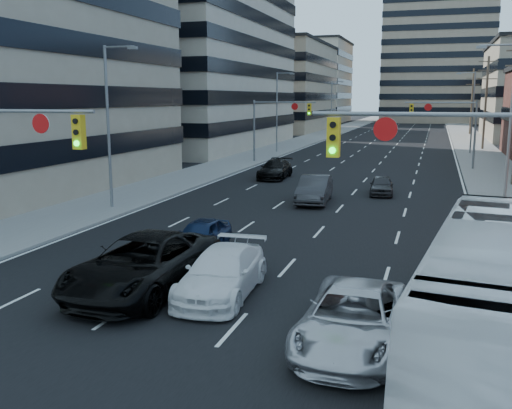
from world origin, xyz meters
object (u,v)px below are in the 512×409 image
at_px(transit_bus, 490,288).
at_px(black_pickup, 144,264).
at_px(silver_suv, 353,318).
at_px(sedan_blue, 201,235).
at_px(white_van, 222,273).

bearing_deg(transit_bus, black_pickup, 179.33).
bearing_deg(transit_bus, silver_suv, -159.82).
xyz_separation_m(black_pickup, silver_suv, (7.06, -2.13, -0.17)).
bearing_deg(silver_suv, transit_bus, 14.50).
xyz_separation_m(silver_suv, sedan_blue, (-7.27, 7.38, -0.09)).
height_order(white_van, transit_bus, transit_bus).
relative_size(white_van, sedan_blue, 1.32).
height_order(black_pickup, silver_suv, black_pickup).
bearing_deg(black_pickup, sedan_blue, 95.31).
relative_size(black_pickup, transit_bus, 0.57).
xyz_separation_m(black_pickup, white_van, (2.54, 0.46, -0.18)).
height_order(black_pickup, sedan_blue, black_pickup).
relative_size(black_pickup, white_van, 1.30).
relative_size(transit_bus, sedan_blue, 3.03).
bearing_deg(black_pickup, white_van, 13.26).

